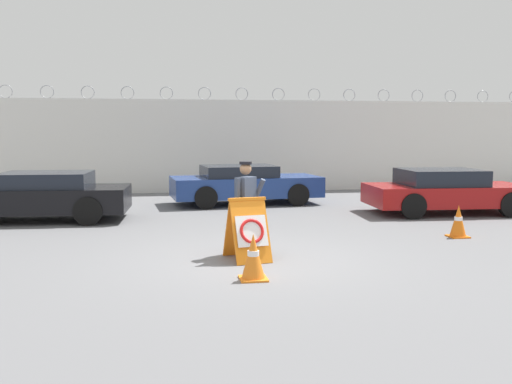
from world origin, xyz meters
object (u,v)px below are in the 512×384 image
Objects in this scene: security_guard at (246,203)px; parked_car_far_side at (445,191)px; parked_car_rear_sedan at (244,184)px; barricade_sign at (248,229)px; parked_car_front_coupe at (40,196)px; traffic_cone_mid at (458,221)px; traffic_cone_near at (253,257)px.

security_guard is 0.39× the size of parked_car_far_side.
parked_car_rear_sedan is (0.95, 6.95, -0.31)m from security_guard.
security_guard is at bearing -142.53° from parked_car_far_side.
barricade_sign is at bearing -144.34° from security_guard.
parked_car_front_coupe reaches higher than parked_car_far_side.
traffic_cone_mid is 0.15× the size of parked_car_rear_sedan.
barricade_sign reaches higher than traffic_cone_mid.
traffic_cone_mid is at bearing -39.74° from security_guard.
barricade_sign is 0.24× the size of parked_car_rear_sedan.
traffic_cone_near is at bearing -132.89° from parked_car_far_side.
security_guard is at bearing -169.74° from traffic_cone_mid.
parked_car_far_side is at bearing 27.18° from barricade_sign.
barricade_sign is 1.32m from traffic_cone_near.
parked_car_far_side is at bearing -15.51° from security_guard.
traffic_cone_mid is (4.60, 0.83, -0.58)m from security_guard.
parked_car_rear_sedan is at bearing 32.17° from security_guard.
parked_car_far_side reaches higher than parked_car_rear_sedan.
security_guard reaches higher than parked_car_front_coupe.
parked_car_far_side is (6.18, 6.00, 0.26)m from traffic_cone_near.
traffic_cone_near is 0.16× the size of parked_car_front_coupe.
traffic_cone_mid is 9.81m from parked_car_front_coupe.
security_guard is 6.37m from parked_car_front_coupe.
barricade_sign reaches higher than traffic_cone_near.
barricade_sign is at bearing 84.95° from traffic_cone_near.
parked_car_front_coupe is (-9.08, 3.68, 0.28)m from traffic_cone_mid.
parked_car_far_side is at bearing 66.66° from traffic_cone_mid.
traffic_cone_near is (-0.11, -1.30, -0.19)m from barricade_sign.
parked_car_rear_sedan is (-3.64, 6.11, 0.28)m from traffic_cone_mid.
security_guard is 2.40× the size of traffic_cone_near.
traffic_cone_near is 0.16× the size of parked_car_far_side.
parked_car_far_side is at bearing -179.10° from parked_car_front_coupe.
parked_car_rear_sedan reaches higher than barricade_sign.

